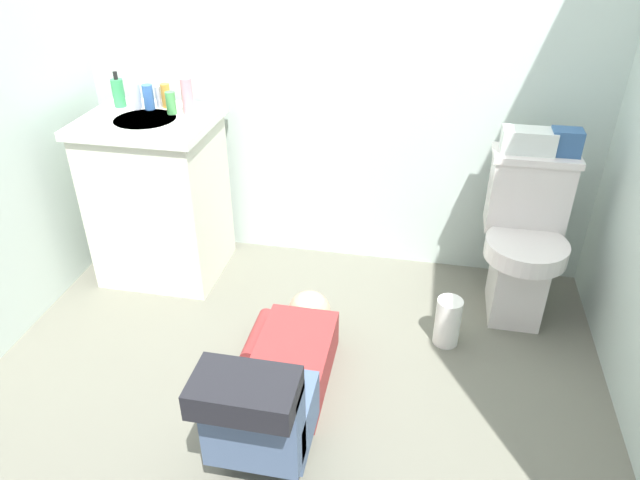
% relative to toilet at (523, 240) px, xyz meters
% --- Properties ---
extents(ground_plane, '(3.00, 2.90, 0.04)m').
position_rel_toilet_xyz_m(ground_plane, '(-0.90, -0.64, -0.39)').
color(ground_plane, '#676659').
extents(wall_back, '(2.66, 0.08, 2.40)m').
position_rel_toilet_xyz_m(wall_back, '(-0.90, 0.35, 0.83)').
color(wall_back, silver).
rests_on(wall_back, ground_plane).
extents(toilet, '(0.36, 0.46, 0.75)m').
position_rel_toilet_xyz_m(toilet, '(0.00, 0.00, 0.00)').
color(toilet, silver).
rests_on(toilet, ground_plane).
extents(vanity_cabinet, '(0.60, 0.52, 0.82)m').
position_rel_toilet_xyz_m(vanity_cabinet, '(-1.73, -0.00, 0.05)').
color(vanity_cabinet, silver).
rests_on(vanity_cabinet, ground_plane).
extents(faucet, '(0.02, 0.02, 0.10)m').
position_rel_toilet_xyz_m(faucet, '(-1.73, 0.14, 0.50)').
color(faucet, silver).
rests_on(faucet, vanity_cabinet).
extents(person_plumber, '(0.39, 1.06, 0.52)m').
position_rel_toilet_xyz_m(person_plumber, '(-0.91, -0.86, -0.19)').
color(person_plumber, maroon).
rests_on(person_plumber, ground_plane).
extents(tissue_box, '(0.22, 0.11, 0.10)m').
position_rel_toilet_xyz_m(tissue_box, '(-0.05, 0.09, 0.43)').
color(tissue_box, silver).
rests_on(tissue_box, toilet).
extents(toiletry_bag, '(0.12, 0.09, 0.11)m').
position_rel_toilet_xyz_m(toiletry_bag, '(0.10, 0.09, 0.44)').
color(toiletry_bag, '#33598C').
rests_on(toiletry_bag, toilet).
extents(soap_dispenser, '(0.06, 0.06, 0.17)m').
position_rel_toilet_xyz_m(soap_dispenser, '(-1.92, 0.12, 0.52)').
color(soap_dispenser, '#379656').
rests_on(soap_dispenser, vanity_cabinet).
extents(bottle_clear, '(0.06, 0.06, 0.12)m').
position_rel_toilet_xyz_m(bottle_clear, '(-1.83, 0.11, 0.51)').
color(bottle_clear, silver).
rests_on(bottle_clear, vanity_cabinet).
extents(bottle_blue, '(0.05, 0.05, 0.11)m').
position_rel_toilet_xyz_m(bottle_blue, '(-1.76, 0.11, 0.51)').
color(bottle_blue, '#3868B7').
rests_on(bottle_blue, vanity_cabinet).
extents(bottle_amber, '(0.04, 0.04, 0.11)m').
position_rel_toilet_xyz_m(bottle_amber, '(-1.69, 0.15, 0.51)').
color(bottle_amber, gold).
rests_on(bottle_amber, vanity_cabinet).
extents(bottle_green, '(0.04, 0.04, 0.10)m').
position_rel_toilet_xyz_m(bottle_green, '(-1.63, 0.07, 0.50)').
color(bottle_green, '#4BA153').
rests_on(bottle_green, vanity_cabinet).
extents(bottle_pink, '(0.05, 0.05, 0.17)m').
position_rel_toilet_xyz_m(bottle_pink, '(-1.55, 0.08, 0.54)').
color(bottle_pink, pink).
rests_on(bottle_pink, vanity_cabinet).
extents(paper_towel_roll, '(0.11, 0.11, 0.22)m').
position_rel_toilet_xyz_m(paper_towel_roll, '(-0.30, -0.32, -0.26)').
color(paper_towel_roll, white).
rests_on(paper_towel_roll, ground_plane).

